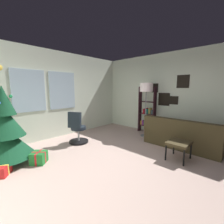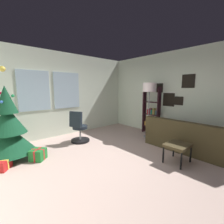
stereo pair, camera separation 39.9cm
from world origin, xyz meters
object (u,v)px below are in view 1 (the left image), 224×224
object	(u,v)px
couch	(188,136)
holiday_tree	(6,132)
gift_box_red	(0,170)
gift_box_green	(39,158)
office_chair	(78,131)
floor_lamp	(146,90)
footstool	(179,144)
bookshelf	(147,113)

from	to	relation	value
couch	holiday_tree	world-z (taller)	holiday_tree
couch	gift_box_red	xyz separation A→B (m)	(-3.95, 2.08, -0.19)
holiday_tree	gift_box_red	size ratio (longest dim) A/B	4.86
gift_box_red	gift_box_green	world-z (taller)	gift_box_green
holiday_tree	gift_box_green	distance (m)	0.86
office_chair	gift_box_red	bearing A→B (deg)	-169.18
gift_box_red	floor_lamp	world-z (taller)	floor_lamp
gift_box_red	office_chair	world-z (taller)	office_chair
footstool	holiday_tree	distance (m)	3.75
footstool	bookshelf	size ratio (longest dim) A/B	0.31
holiday_tree	office_chair	distance (m)	1.77
couch	footstool	distance (m)	1.03
footstool	gift_box_red	world-z (taller)	footstool
gift_box_green	gift_box_red	bearing A→B (deg)	176.49
gift_box_green	floor_lamp	xyz separation A→B (m)	(3.23, -0.69, 1.43)
couch	gift_box_green	xyz separation A→B (m)	(-3.26, 2.04, -0.16)
gift_box_red	gift_box_green	bearing A→B (deg)	-3.51
couch	office_chair	xyz separation A→B (m)	(-1.97, 2.46, 0.08)
office_chair	floor_lamp	world-z (taller)	floor_lamp
footstool	couch	bearing A→B (deg)	6.14
footstool	gift_box_green	bearing A→B (deg)	136.11
couch	gift_box_red	bearing A→B (deg)	152.20
footstool	floor_lamp	bearing A→B (deg)	55.76
office_chair	bookshelf	size ratio (longest dim) A/B	0.57
floor_lamp	office_chair	bearing A→B (deg)	150.21
couch	office_chair	world-z (taller)	office_chair
gift_box_green	bookshelf	size ratio (longest dim) A/B	0.24
holiday_tree	gift_box_red	world-z (taller)	holiday_tree
gift_box_red	gift_box_green	xyz separation A→B (m)	(0.69, -0.04, 0.02)
gift_box_green	floor_lamp	world-z (taller)	floor_lamp
footstool	bookshelf	xyz separation A→B (m)	(1.45, 1.66, 0.37)
office_chair	couch	bearing A→B (deg)	-51.37
gift_box_red	holiday_tree	bearing A→B (deg)	58.79
office_chair	gift_box_green	bearing A→B (deg)	-161.90
footstool	gift_box_green	world-z (taller)	footstool
couch	gift_box_red	world-z (taller)	couch
couch	office_chair	distance (m)	3.15
couch	office_chair	bearing A→B (deg)	128.63
office_chair	bookshelf	world-z (taller)	bookshelf
couch	bookshelf	distance (m)	1.67
holiday_tree	gift_box_green	size ratio (longest dim) A/B	5.09
holiday_tree	gift_box_green	xyz separation A→B (m)	(0.45, -0.45, -0.58)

